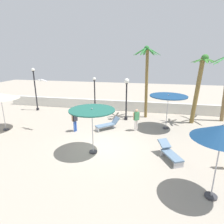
# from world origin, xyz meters

# --- Properties ---
(ground_plane) EXTENTS (56.00, 56.00, 0.00)m
(ground_plane) POSITION_xyz_m (0.00, 0.00, 0.00)
(ground_plane) COLOR #9E9384
(boundary_wall) EXTENTS (25.20, 0.30, 1.01)m
(boundary_wall) POSITION_xyz_m (0.00, 8.16, 0.50)
(boundary_wall) COLOR silver
(boundary_wall) RESTS_ON ground_plane
(patio_umbrella_0) EXTENTS (2.14, 2.14, 3.09)m
(patio_umbrella_0) POSITION_xyz_m (5.27, -3.23, 2.77)
(patio_umbrella_0) COLOR #333338
(patio_umbrella_0) RESTS_ON ground_plane
(patio_umbrella_1) EXTENTS (2.50, 2.50, 2.68)m
(patio_umbrella_1) POSITION_xyz_m (-0.35, -0.75, 2.43)
(patio_umbrella_1) COLOR #333338
(patio_umbrella_1) RESTS_ON ground_plane
(patio_umbrella_2) EXTENTS (2.55, 2.55, 2.86)m
(patio_umbrella_2) POSITION_xyz_m (-7.80, 1.21, 2.59)
(patio_umbrella_2) COLOR #333338
(patio_umbrella_2) RESTS_ON ground_plane
(patio_umbrella_3) EXTENTS (2.72, 2.72, 2.65)m
(patio_umbrella_3) POSITION_xyz_m (3.98, 3.98, 2.44)
(patio_umbrella_3) COLOR #333338
(patio_umbrella_3) RESTS_ON ground_plane
(palm_tree_1) EXTENTS (1.96, 1.98, 5.47)m
(palm_tree_1) POSITION_xyz_m (6.34, 5.71, 3.33)
(palm_tree_1) COLOR olive
(palm_tree_1) RESTS_ON ground_plane
(palm_tree_2) EXTENTS (2.27, 2.34, 6.15)m
(palm_tree_2) POSITION_xyz_m (2.24, 6.47, 3.85)
(palm_tree_2) COLOR brown
(palm_tree_2) RESTS_ON ground_plane
(lamp_post_0) EXTENTS (0.31, 0.31, 4.21)m
(lamp_post_0) POSITION_xyz_m (-8.53, 6.50, 2.35)
(lamp_post_0) COLOR black
(lamp_post_0) RESTS_ON ground_plane
(lamp_post_1) EXTENTS (0.30, 0.30, 3.42)m
(lamp_post_1) POSITION_xyz_m (-2.55, 6.96, 1.87)
(lamp_post_1) COLOR black
(lamp_post_1) RESTS_ON ground_plane
(lamp_post_2) EXTENTS (0.43, 0.43, 3.58)m
(lamp_post_2) POSITION_xyz_m (0.71, 5.37, 2.45)
(lamp_post_2) COLOR black
(lamp_post_2) RESTS_ON ground_plane
(lounge_chair_0) EXTENTS (1.32, 1.90, 0.82)m
(lounge_chair_0) POSITION_xyz_m (3.89, -0.59, 0.40)
(lounge_chair_0) COLOR #B7B7BC
(lounge_chair_0) RESTS_ON ground_plane
(lounge_chair_1) EXTENTS (1.76, 1.68, 0.84)m
(lounge_chair_1) POSITION_xyz_m (-0.34, 2.95, 0.38)
(lounge_chair_1) COLOR #B7B7BC
(lounge_chair_1) RESTS_ON ground_plane
(guest_0) EXTENTS (0.45, 0.41, 1.67)m
(guest_0) POSITION_xyz_m (1.77, 3.07, 1.01)
(guest_0) COLOR silver
(guest_0) RESTS_ON ground_plane
(guest_2) EXTENTS (0.36, 0.52, 1.62)m
(guest_2) POSITION_xyz_m (-2.58, 2.01, 0.98)
(guest_2) COLOR #3359B2
(guest_2) RESTS_ON ground_plane
(seagull_0) EXTENTS (1.14, 0.44, 0.16)m
(seagull_0) POSITION_xyz_m (-4.88, 1.84, 3.72)
(seagull_0) COLOR white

